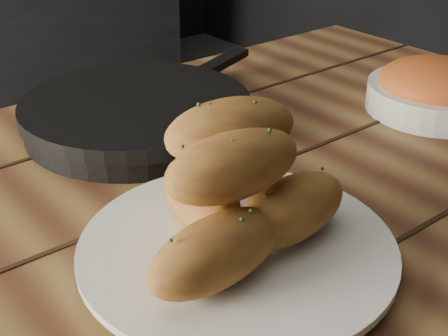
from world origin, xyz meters
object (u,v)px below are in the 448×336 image
(bowl, at_px, (438,89))
(bread_rolls, at_px, (235,191))
(table, at_px, (218,326))
(skillet, at_px, (138,114))
(plate, at_px, (237,250))

(bowl, bearing_deg, bread_rolls, -168.35)
(table, xyz_separation_m, bread_rolls, (0.01, -0.02, 0.17))
(table, distance_m, bread_rolls, 0.17)
(table, xyz_separation_m, skillet, (0.09, 0.29, 0.12))
(bread_rolls, bearing_deg, skillet, 74.73)
(table, distance_m, skillet, 0.33)
(plate, height_order, skillet, skillet)
(table, bearing_deg, bread_rolls, -73.80)
(bread_rolls, height_order, bowl, bread_rolls)
(plate, bearing_deg, table, 107.70)
(table, bearing_deg, skillet, 72.83)
(bread_rolls, distance_m, bowl, 0.47)
(plate, distance_m, skillet, 0.32)
(bread_rolls, xyz_separation_m, bowl, (0.46, 0.09, -0.04))
(table, distance_m, bowl, 0.49)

